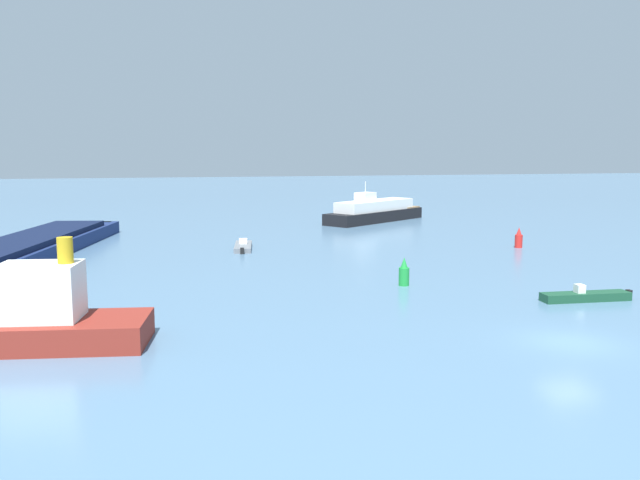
# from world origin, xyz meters

# --- Properties ---
(ground_plane) EXTENTS (400.00, 400.00, 0.00)m
(ground_plane) POSITION_xyz_m (0.00, 0.00, 0.00)
(ground_plane) COLOR slate
(cargo_barge) EXTENTS (13.23, 36.93, 5.82)m
(cargo_barge) POSITION_xyz_m (-30.03, 30.53, 0.93)
(cargo_barge) COLOR navy
(cargo_barge) RESTS_ON ground
(white_riverboat) EXTENTS (15.34, 12.40, 5.20)m
(white_riverboat) POSITION_xyz_m (7.75, 52.51, 1.28)
(white_riverboat) COLOR black
(white_riverboat) RESTS_ON ground
(fishing_skiff) EXTENTS (5.78, 1.46, 1.01)m
(fishing_skiff) POSITION_xyz_m (6.14, 7.38, 0.28)
(fishing_skiff) COLOR #19472D
(fishing_skiff) RESTS_ON ground
(small_motorboat) EXTENTS (2.30, 5.87, 0.94)m
(small_motorboat) POSITION_xyz_m (-11.42, 32.86, 0.24)
(small_motorboat) COLOR slate
(small_motorboat) RESTS_ON ground
(tugboat) EXTENTS (10.64, 5.34, 5.06)m
(tugboat) POSITION_xyz_m (-24.49, 5.33, 1.29)
(tugboat) COLOR maroon
(tugboat) RESTS_ON ground
(channel_buoy_red) EXTENTS (0.70, 0.70, 1.90)m
(channel_buoy_red) POSITION_xyz_m (13.63, 27.80, 0.81)
(channel_buoy_red) COLOR red
(channel_buoy_red) RESTS_ON ground
(channel_buoy_green) EXTENTS (0.70, 0.70, 1.90)m
(channel_buoy_green) POSITION_xyz_m (-2.91, 14.14, 0.81)
(channel_buoy_green) COLOR green
(channel_buoy_green) RESTS_ON ground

